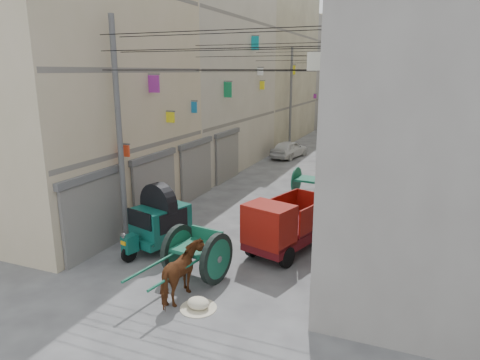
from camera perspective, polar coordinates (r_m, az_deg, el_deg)
The scene contains 17 objects.
building_row_left at distance 42.63m, azimuth 3.31°, elevation 14.68°, with size 8.00×62.00×14.00m.
building_row_right at distance 40.34m, azimuth 25.95°, elevation 13.33°, with size 8.00×62.00×14.00m.
end_cap_building at distance 72.41m, azimuth 18.13°, elevation 13.89°, with size 22.00×10.00×13.00m, color #B6AD8F.
shutters_left at distance 19.82m, azimuth -8.29°, elevation 0.52°, with size 0.18×14.40×2.88m.
signboards at distance 28.58m, azimuth 10.27°, elevation 8.59°, with size 8.22×40.52×5.67m.
ac_units at distance 14.08m, azimuth 13.55°, elevation 19.11°, with size 0.70×6.55×3.35m.
utility_poles at distance 24.01m, azimuth 7.95°, elevation 9.00°, with size 7.40×22.20×8.00m.
overhead_cables at distance 21.41m, azimuth 6.39°, elevation 15.84°, with size 7.40×22.52×1.12m.
auto_rickshaw at distance 15.32m, azimuth -10.72°, elevation -5.29°, with size 1.98×2.73×1.85m.
tonga_cart at distance 13.25m, azimuth -5.78°, elevation -9.62°, with size 1.82×3.58×1.55m.
mini_truck at distance 14.77m, azimuth 5.67°, elevation -6.43°, with size 2.53×3.83×1.98m.
second_cart at distance 22.07m, azimuth 9.32°, elevation -0.13°, with size 1.70×1.54×1.38m.
feed_sack at distance 11.93m, azimuth -5.59°, elevation -16.02°, with size 0.62×0.49×0.31m, color beige.
horse at distance 12.12m, azimuth -7.56°, elevation -12.27°, with size 0.83×1.82×1.53m, color maroon.
distant_car_white at distance 31.57m, azimuth 6.55°, elevation 4.12°, with size 1.50×3.73×1.27m, color silver.
distant_car_grey at distance 36.26m, azimuth 14.22°, elevation 5.10°, with size 1.36×3.89×1.28m, color slate.
distant_car_green at distance 48.03m, azimuth 15.88°, elevation 7.19°, with size 1.87×4.59×1.33m, color #1C5437.
Camera 1 is at (5.95, -6.16, 6.16)m, focal length 32.00 mm.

